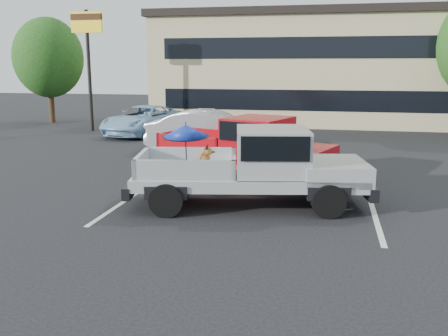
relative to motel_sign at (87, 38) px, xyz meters
The scene contains 11 objects.
ground 17.82m from the motel_sign, 54.46° to the right, with size 90.00×90.00×0.00m, color black.
stripe_left 14.65m from the motel_sign, 59.74° to the right, with size 0.12×5.00×0.01m, color silver.
stripe_right 18.29m from the motel_sign, 42.71° to the right, with size 0.12×5.00×0.01m, color silver.
motel_building 13.96m from the motel_sign, 30.21° to the left, with size 20.40×8.40×6.30m.
motel_sign is the anchor object (origin of this frame).
tree_left 5.08m from the motel_sign, 143.13° to the left, with size 3.96×3.96×6.02m.
tree_back 18.87m from the motel_sign, 32.01° to the left, with size 4.68×4.68×7.11m.
silver_pickup 16.39m from the motel_sign, 49.50° to the right, with size 5.95×2.96×2.06m.
red_pickup 13.93m from the motel_sign, 43.55° to the right, with size 5.90×3.73×1.84m.
silver_sedan 9.96m from the motel_sign, 34.54° to the right, with size 1.73×4.97×1.64m, color #9D9EA4.
blue_suv 5.11m from the motel_sign, 14.64° to the right, with size 2.31×5.00×1.39m, color #92BADA.
Camera 1 is at (1.86, -9.68, 3.33)m, focal length 40.00 mm.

